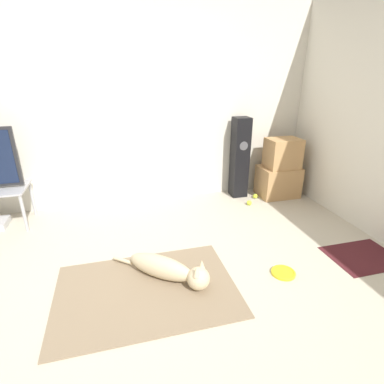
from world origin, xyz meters
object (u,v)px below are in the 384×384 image
object	(u,v)px
frisbee	(283,273)
cardboard_box_lower	(278,181)
dog	(170,269)
tennis_ball_by_boxes	(255,196)
tennis_ball_near_speaker	(249,203)
floor_speaker	(240,158)
cardboard_box_upper	(283,153)

from	to	relation	value
frisbee	cardboard_box_lower	xyz separation A→B (m)	(0.87, 1.66, 0.20)
dog	frisbee	bearing A→B (deg)	-9.87
cardboard_box_lower	frisbee	bearing A→B (deg)	-117.76
frisbee	tennis_ball_by_boxes	world-z (taller)	tennis_ball_by_boxes
frisbee	tennis_ball_near_speaker	world-z (taller)	tennis_ball_near_speaker
cardboard_box_lower	tennis_ball_near_speaker	xyz separation A→B (m)	(-0.54, -0.22, -0.18)
tennis_ball_by_boxes	cardboard_box_lower	bearing A→B (deg)	4.05
dog	cardboard_box_lower	distance (m)	2.39
cardboard_box_lower	floor_speaker	world-z (taller)	floor_speaker
floor_speaker	cardboard_box_upper	bearing A→B (deg)	-17.51
dog	tennis_ball_by_boxes	world-z (taller)	dog
cardboard_box_upper	tennis_ball_near_speaker	size ratio (longest dim) A/B	6.76
cardboard_box_upper	tennis_ball_by_boxes	distance (m)	0.70
cardboard_box_lower	tennis_ball_near_speaker	distance (m)	0.61
dog	frisbee	size ratio (longest dim) A/B	3.56
cardboard_box_lower	cardboard_box_upper	world-z (taller)	cardboard_box_upper
dog	tennis_ball_near_speaker	bearing A→B (deg)	43.52
cardboard_box_upper	floor_speaker	xyz separation A→B (m)	(-0.56, 0.18, -0.07)
floor_speaker	tennis_ball_by_boxes	distance (m)	0.59
dog	frisbee	distance (m)	1.02
cardboard_box_lower	cardboard_box_upper	xyz separation A→B (m)	(0.01, -0.02, 0.42)
dog	tennis_ball_near_speaker	distance (m)	1.84
dog	tennis_ball_near_speaker	world-z (taller)	dog
cardboard_box_lower	cardboard_box_upper	bearing A→B (deg)	-55.28
cardboard_box_upper	tennis_ball_near_speaker	world-z (taller)	cardboard_box_upper
floor_speaker	tennis_ball_by_boxes	size ratio (longest dim) A/B	16.93
dog	cardboard_box_lower	world-z (taller)	cardboard_box_lower
floor_speaker	tennis_ball_by_boxes	world-z (taller)	floor_speaker
frisbee	cardboard_box_lower	size ratio (longest dim) A/B	0.40
frisbee	cardboard_box_lower	bearing A→B (deg)	62.24
cardboard_box_lower	tennis_ball_near_speaker	size ratio (longest dim) A/B	8.28
tennis_ball_by_boxes	tennis_ball_near_speaker	xyz separation A→B (m)	(-0.18, -0.19, 0.00)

